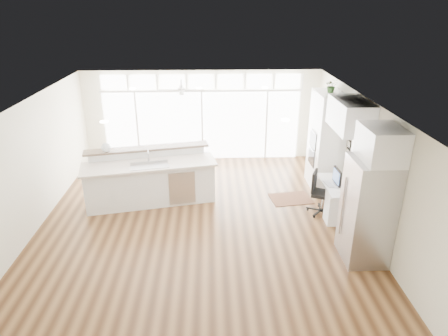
{
  "coord_description": "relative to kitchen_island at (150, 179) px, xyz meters",
  "views": [
    {
      "loc": [
        0.26,
        -7.68,
        4.57
      ],
      "look_at": [
        0.55,
        0.6,
        1.07
      ],
      "focal_mm": 32.0,
      "sensor_mm": 36.0,
      "label": 1
    }
  ],
  "objects": [
    {
      "name": "glass_wall",
      "position": [
        1.2,
        2.88,
        0.43
      ],
      "size": [
        5.8,
        0.06,
        2.08
      ],
      "primitive_type": "cube",
      "color": "white",
      "rests_on": "wall_back"
    },
    {
      "name": "fridge_cabinet",
      "position": [
        4.37,
        -2.41,
        1.68
      ],
      "size": [
        0.64,
        0.9,
        0.6
      ],
      "primitive_type": "cube",
      "color": "white",
      "rests_on": "wall_right"
    },
    {
      "name": "ceiling_fan",
      "position": [
        0.7,
        1.74,
        1.86
      ],
      "size": [
        1.16,
        1.16,
        0.32
      ],
      "primitive_type": "cube",
      "color": "silver",
      "rests_on": "ceiling"
    },
    {
      "name": "desk_nook",
      "position": [
        4.33,
        -0.76,
        -0.24
      ],
      "size": [
        0.72,
        1.3,
        0.76
      ],
      "primitive_type": "cube",
      "color": "white",
      "rests_on": "floor"
    },
    {
      "name": "rug",
      "position": [
        3.43,
        0.04,
        -0.61
      ],
      "size": [
        1.07,
        0.84,
        0.01
      ],
      "primitive_type": "cube",
      "rotation": [
        0.0,
        0.0,
        0.14
      ],
      "color": "#3C1E13",
      "rests_on": "floor"
    },
    {
      "name": "recessed_lights",
      "position": [
        1.2,
        -0.86,
        2.06
      ],
      "size": [
        3.4,
        3.0,
        0.02
      ],
      "primitive_type": "cube",
      "color": "white",
      "rests_on": "ceiling"
    },
    {
      "name": "refrigerator",
      "position": [
        4.31,
        -2.41,
        0.38
      ],
      "size": [
        0.76,
        0.9,
        2.0
      ],
      "primitive_type": "cube",
      "color": "#B2B1B6",
      "rests_on": "floor"
    },
    {
      "name": "kitchen_island",
      "position": [
        0.0,
        0.0,
        0.0
      ],
      "size": [
        3.3,
        1.79,
        1.24
      ],
      "primitive_type": "cube",
      "rotation": [
        0.0,
        0.0,
        0.2
      ],
      "color": "white",
      "rests_on": "floor"
    },
    {
      "name": "monitor",
      "position": [
        4.25,
        -0.76,
        0.33
      ],
      "size": [
        0.09,
        0.47,
        0.39
      ],
      "primitive_type": "cube",
      "rotation": [
        0.0,
        0.0,
        0.03
      ],
      "color": "black",
      "rests_on": "desk_nook"
    },
    {
      "name": "oven_cabinet",
      "position": [
        4.37,
        0.74,
        0.63
      ],
      "size": [
        0.64,
        1.2,
        2.5
      ],
      "primitive_type": "cube",
      "color": "white",
      "rests_on": "floor"
    },
    {
      "name": "transom_row",
      "position": [
        1.2,
        2.88,
        1.76
      ],
      "size": [
        5.9,
        0.06,
        0.4
      ],
      "primitive_type": "cube",
      "color": "white",
      "rests_on": "wall_back"
    },
    {
      "name": "upper_cabinets",
      "position": [
        4.37,
        -0.76,
        1.73
      ],
      "size": [
        0.64,
        1.3,
        0.64
      ],
      "primitive_type": "cube",
      "color": "white",
      "rests_on": "wall_right"
    },
    {
      "name": "wall_back",
      "position": [
        1.2,
        2.94,
        0.73
      ],
      "size": [
        7.0,
        0.04,
        2.7
      ],
      "primitive_type": "cube",
      "color": "#EEE9CE",
      "rests_on": "floor"
    },
    {
      "name": "ceiling",
      "position": [
        1.2,
        -1.06,
        2.08
      ],
      "size": [
        7.0,
        8.0,
        0.02
      ],
      "primitive_type": "cube",
      "color": "white",
      "rests_on": "wall_back"
    },
    {
      "name": "floor",
      "position": [
        1.2,
        -1.06,
        -0.63
      ],
      "size": [
        7.0,
        8.0,
        0.02
      ],
      "primitive_type": "cube",
      "color": "#472A15",
      "rests_on": "ground"
    },
    {
      "name": "potted_plant",
      "position": [
        4.37,
        0.74,
        2.01
      ],
      "size": [
        0.31,
        0.34,
        0.26
      ],
      "primitive_type": "imported",
      "rotation": [
        0.0,
        0.0,
        -0.03
      ],
      "color": "#305926",
      "rests_on": "oven_cabinet"
    },
    {
      "name": "wall_left",
      "position": [
        -2.3,
        -1.06,
        0.73
      ],
      "size": [
        0.04,
        8.0,
        2.7
      ],
      "primitive_type": "cube",
      "color": "#EEE9CE",
      "rests_on": "floor"
    },
    {
      "name": "fishbowl",
      "position": [
        -1.01,
        0.2,
        0.73
      ],
      "size": [
        0.25,
        0.25,
        0.22
      ],
      "primitive_type": "sphere",
      "rotation": [
        0.0,
        0.0,
        0.11
      ],
      "color": "white",
      "rests_on": "kitchen_island"
    },
    {
      "name": "wall_front",
      "position": [
        1.2,
        -5.06,
        0.73
      ],
      "size": [
        7.0,
        0.04,
        2.7
      ],
      "primitive_type": "cube",
      "color": "#EEE9CE",
      "rests_on": "floor"
    },
    {
      "name": "keyboard",
      "position": [
        4.08,
        -0.76,
        0.15
      ],
      "size": [
        0.17,
        0.36,
        0.02
      ],
      "primitive_type": "cube",
      "rotation": [
        0.0,
        0.0,
        0.13
      ],
      "color": "silver",
      "rests_on": "desk_nook"
    },
    {
      "name": "wall_right",
      "position": [
        4.7,
        -1.06,
        0.73
      ],
      "size": [
        0.04,
        8.0,
        2.7
      ],
      "primitive_type": "cube",
      "color": "#EEE9CE",
      "rests_on": "floor"
    },
    {
      "name": "framed_photos",
      "position": [
        4.66,
        -0.14,
        0.78
      ],
      "size": [
        0.06,
        0.22,
        0.8
      ],
      "primitive_type": "cube",
      "color": "black",
      "rests_on": "wall_right"
    },
    {
      "name": "office_chair",
      "position": [
        3.98,
        -0.7,
        -0.11
      ],
      "size": [
        0.68,
        0.66,
        1.01
      ],
      "primitive_type": "cube",
      "rotation": [
        0.0,
        0.0,
        -0.44
      ],
      "color": "black",
      "rests_on": "floor"
    },
    {
      "name": "desk_window",
      "position": [
        4.66,
        -0.76,
        0.93
      ],
      "size": [
        0.04,
        0.85,
        0.85
      ],
      "primitive_type": "cube",
      "color": "white",
      "rests_on": "wall_right"
    }
  ]
}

